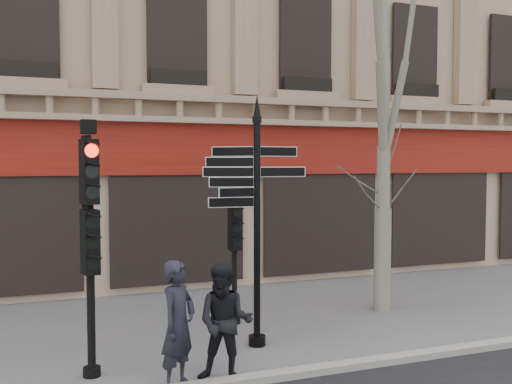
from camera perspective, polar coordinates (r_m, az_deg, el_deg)
ground at (r=10.22m, az=-1.37°, el=-15.64°), size 80.00×80.00×0.00m
kerb at (r=8.97m, az=1.73°, el=-17.95°), size 80.00×0.25×0.12m
building at (r=22.60m, az=-12.39°, el=17.60°), size 28.00×15.52×18.00m
fingerpost at (r=10.01m, az=0.10°, el=1.43°), size 2.32×2.32×4.46m
traffic_signal_main at (r=8.93m, az=-16.31°, el=-2.29°), size 0.48×0.38×3.90m
traffic_signal_secondary at (r=11.50m, az=-2.18°, el=-4.84°), size 0.42×0.31×2.43m
plane_tree at (r=13.03m, az=12.78°, el=15.65°), size 3.29×3.29×8.74m
pedestrian_a at (r=8.51m, az=-7.78°, el=-12.98°), size 0.79×0.79×1.85m
pedestrian_b at (r=8.71m, az=-3.10°, el=-12.89°), size 1.07×0.98×1.76m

